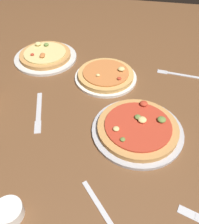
{
  "coord_description": "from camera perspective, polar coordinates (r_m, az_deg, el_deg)",
  "views": [
    {
      "loc": [
        0.12,
        -0.63,
        0.64
      ],
      "look_at": [
        0.0,
        0.0,
        0.02
      ],
      "focal_mm": 39.24,
      "sensor_mm": 36.0,
      "label": 1
    }
  ],
  "objects": [
    {
      "name": "pizza_plate_far",
      "position": [
        1.07,
        1.48,
        8.49
      ],
      "size": [
        0.27,
        0.27,
        0.05
      ],
      "color": "silver",
      "rests_on": "ground_plane"
    },
    {
      "name": "pizza_plate_near",
      "position": [
        0.85,
        8.89,
        -3.81
      ],
      "size": [
        0.32,
        0.32,
        0.05
      ],
      "color": "#B2B2B7",
      "rests_on": "ground_plane"
    },
    {
      "name": "fork_left",
      "position": [
        1.16,
        18.13,
        8.34
      ],
      "size": [
        0.21,
        0.04,
        0.01
      ],
      "color": "silver",
      "rests_on": "ground_plane"
    },
    {
      "name": "ground_plane",
      "position": [
        0.92,
        -0.0,
        -1.57
      ],
      "size": [
        2.4,
        2.4,
        0.03
      ],
      "primitive_type": "cube",
      "color": "brown"
    },
    {
      "name": "ramekin_sauce",
      "position": [
        0.72,
        -20.42,
        -20.95
      ],
      "size": [
        0.08,
        0.08,
        0.03
      ],
      "primitive_type": "cylinder",
      "color": "white",
      "rests_on": "ground_plane"
    },
    {
      "name": "fork_spare",
      "position": [
        0.69,
        1.38,
        -22.98
      ],
      "size": [
        0.16,
        0.17,
        0.01
      ],
      "color": "silver",
      "rests_on": "ground_plane"
    },
    {
      "name": "pizza_plate_side",
      "position": [
        1.24,
        -12.5,
        12.66
      ],
      "size": [
        0.3,
        0.3,
        0.05
      ],
      "color": "silver",
      "rests_on": "ground_plane"
    },
    {
      "name": "knife_right",
      "position": [
        0.95,
        -14.03,
        0.05
      ],
      "size": [
        0.09,
        0.21,
        0.01
      ],
      "color": "silver",
      "rests_on": "ground_plane"
    }
  ]
}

